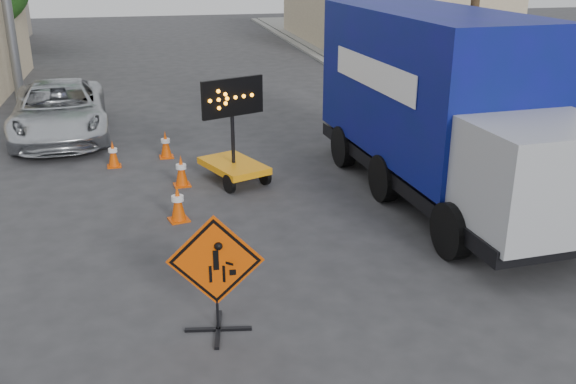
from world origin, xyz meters
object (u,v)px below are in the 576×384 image
object	(u,v)px
arrow_board	(233,159)
pickup_truck	(59,110)
construction_sign	(216,272)
box_truck	(439,117)

from	to	relation	value
arrow_board	pickup_truck	xyz separation A→B (m)	(-4.59, 5.17, 0.23)
construction_sign	box_truck	size ratio (longest dim) A/B	0.21
arrow_board	box_truck	distance (m)	5.00
construction_sign	pickup_truck	xyz separation A→B (m)	(-3.43, 11.75, -0.17)
pickup_truck	box_truck	world-z (taller)	box_truck
construction_sign	arrow_board	distance (m)	6.69
box_truck	arrow_board	bearing A→B (deg)	152.36
pickup_truck	construction_sign	bearing A→B (deg)	-78.14
arrow_board	box_truck	xyz separation A→B (m)	(4.42, -1.97, 1.30)
construction_sign	box_truck	distance (m)	7.29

